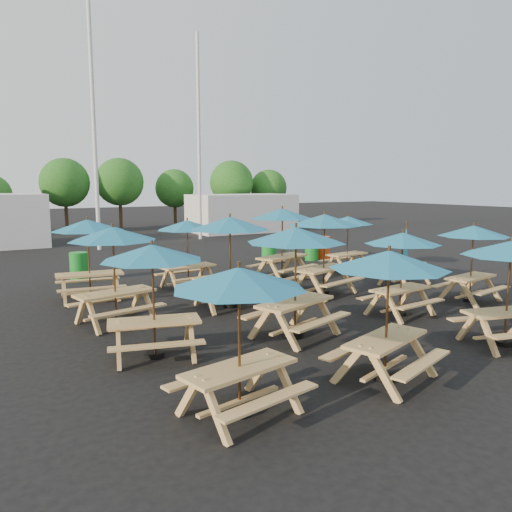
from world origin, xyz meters
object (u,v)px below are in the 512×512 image
picnic_unit_6 (230,229)px  picnic_unit_0 (239,287)px  waste_bin_0 (79,267)px  picnic_unit_7 (187,229)px  picnic_unit_2 (113,240)px  picnic_unit_4 (389,268)px  waste_bin_4 (323,247)px  picnic_unit_9 (403,243)px  waste_bin_2 (288,250)px  waste_bin_1 (269,252)px  picnic_unit_3 (87,230)px  picnic_unit_11 (282,218)px  picnic_unit_13 (473,235)px  waste_bin_3 (311,249)px  picnic_unit_10 (324,225)px  picnic_unit_1 (152,259)px  picnic_unit_8 (511,255)px  picnic_unit_5 (296,242)px  picnic_unit_15 (348,224)px  picnic_unit_14 (405,259)px

picnic_unit_6 → picnic_unit_0: bearing=-113.7°
picnic_unit_0 → waste_bin_0: 11.83m
picnic_unit_7 → picnic_unit_2: bearing=-143.1°
picnic_unit_2 → picnic_unit_4: picnic_unit_2 is taller
waste_bin_4 → waste_bin_0: bearing=179.6°
picnic_unit_9 → waste_bin_2: (2.58, 8.99, -1.36)m
waste_bin_2 → waste_bin_1: bearing=-174.9°
picnic_unit_0 → waste_bin_1: (7.72, 11.72, -1.41)m
picnic_unit_3 → waste_bin_4: bearing=22.4°
picnic_unit_0 → picnic_unit_4: (2.78, -0.10, 0.05)m
picnic_unit_9 → picnic_unit_11: picnic_unit_11 is taller
picnic_unit_13 → waste_bin_3: 8.73m
picnic_unit_6 → picnic_unit_10: size_ratio=0.93×
picnic_unit_1 → picnic_unit_8: (6.55, -2.98, -0.01)m
picnic_unit_2 → picnic_unit_10: size_ratio=0.92×
picnic_unit_5 → picnic_unit_11: size_ratio=0.97×
picnic_unit_5 → picnic_unit_11: picnic_unit_11 is taller
picnic_unit_11 → picnic_unit_7: bearing=156.8°
picnic_unit_0 → picnic_unit_4: size_ratio=0.91×
waste_bin_1 → picnic_unit_1: bearing=-132.4°
picnic_unit_5 → picnic_unit_9: bearing=-16.0°
picnic_unit_13 → waste_bin_2: bearing=82.7°
picnic_unit_13 → picnic_unit_8: bearing=-142.8°
picnic_unit_11 → picnic_unit_15: size_ratio=1.31×
picnic_unit_9 → waste_bin_3: bearing=61.1°
picnic_unit_5 → picnic_unit_10: size_ratio=1.02×
picnic_unit_15 → waste_bin_1: picnic_unit_15 is taller
picnic_unit_3 → picnic_unit_11: (6.51, -0.20, 0.14)m
waste_bin_1 → waste_bin_0: bearing=179.8°
picnic_unit_4 → picnic_unit_11: (3.44, 8.51, 0.21)m
picnic_unit_0 → picnic_unit_9: 6.81m
picnic_unit_3 → picnic_unit_8: size_ratio=0.99×
picnic_unit_3 → picnic_unit_15: picnic_unit_3 is taller
waste_bin_1 → waste_bin_2: 1.05m
waste_bin_2 → waste_bin_3: 1.07m
picnic_unit_0 → picnic_unit_7: bearing=60.3°
picnic_unit_4 → waste_bin_0: size_ratio=2.55×
picnic_unit_6 → picnic_unit_9: (3.36, -2.95, -0.29)m
picnic_unit_4 → waste_bin_1: (4.94, 11.83, -1.47)m
picnic_unit_2 → picnic_unit_6: bearing=-10.5°
picnic_unit_2 → waste_bin_3: size_ratio=2.48×
picnic_unit_6 → picnic_unit_8: (3.46, -5.77, -0.23)m
waste_bin_3 → waste_bin_0: bearing=178.6°
picnic_unit_3 → picnic_unit_0: bearing=-81.4°
picnic_unit_11 → waste_bin_3: picnic_unit_11 is taller
picnic_unit_6 → picnic_unit_8: picnic_unit_6 is taller
picnic_unit_9 → picnic_unit_11: bearing=83.3°
picnic_unit_4 → picnic_unit_14: (6.46, 5.67, -1.08)m
picnic_unit_3 → waste_bin_0: size_ratio=2.37×
waste_bin_1 → picnic_unit_8: bearing=-97.0°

